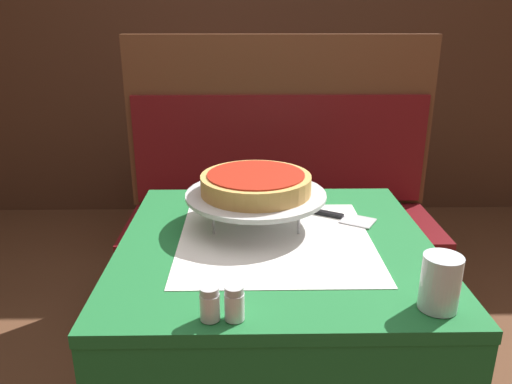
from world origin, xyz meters
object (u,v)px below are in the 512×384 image
(salt_shaker, at_px, (210,304))
(pepper_shaker, at_px, (234,303))
(pizza_pan_stand, at_px, (256,196))
(condiment_caddy, at_px, (222,109))
(booth_bench, at_px, (280,239))
(water_glass_near, at_px, (440,283))
(dining_table_rear, at_px, (220,138))
(dining_table_front, at_px, (275,280))
(pizza_server, at_px, (335,216))
(deep_dish_pizza, at_px, (256,183))

(salt_shaker, bearing_deg, pepper_shaker, 0.00)
(pizza_pan_stand, xyz_separation_m, condiment_caddy, (-0.17, 1.56, -0.04))
(booth_bench, distance_m, pizza_pan_stand, 0.93)
(water_glass_near, xyz_separation_m, pepper_shaker, (-0.41, -0.03, -0.02))
(dining_table_rear, height_order, pepper_shaker, pepper_shaker)
(dining_table_front, height_order, pizza_server, pizza_server)
(deep_dish_pizza, xyz_separation_m, pizza_server, (0.23, 0.05, -0.12))
(pizza_pan_stand, bearing_deg, condiment_caddy, 96.31)
(booth_bench, bearing_deg, pepper_shaker, -98.05)
(booth_bench, height_order, pepper_shaker, booth_bench)
(deep_dish_pizza, bearing_deg, condiment_caddy, 96.31)
(dining_table_front, relative_size, water_glass_near, 7.06)
(pizza_pan_stand, xyz_separation_m, salt_shaker, (-0.10, -0.47, -0.05))
(pizza_server, distance_m, pepper_shaker, 0.59)
(dining_table_rear, height_order, salt_shaker, salt_shaker)
(booth_bench, distance_m, condiment_caddy, 0.96)
(salt_shaker, distance_m, condiment_caddy, 2.03)
(pizza_server, xyz_separation_m, condiment_caddy, (-0.41, 1.51, 0.04))
(water_glass_near, bearing_deg, condiment_caddy, 105.04)
(pizza_server, bearing_deg, booth_bench, 98.41)
(dining_table_rear, height_order, water_glass_near, water_glass_near)
(dining_table_rear, bearing_deg, booth_bench, -67.48)
(pizza_pan_stand, bearing_deg, dining_table_rear, 96.86)
(water_glass_near, bearing_deg, pepper_shaker, -175.53)
(pepper_shaker, distance_m, condiment_caddy, 2.03)
(deep_dish_pizza, height_order, condiment_caddy, condiment_caddy)
(pepper_shaker, bearing_deg, dining_table_front, 74.63)
(salt_shaker, bearing_deg, condiment_caddy, 92.11)
(condiment_caddy, bearing_deg, booth_bench, -69.12)
(water_glass_near, bearing_deg, pizza_server, 104.98)
(dining_table_front, height_order, booth_bench, booth_bench)
(booth_bench, height_order, deep_dish_pizza, booth_bench)
(pizza_server, bearing_deg, water_glass_near, -75.02)
(pizza_server, bearing_deg, dining_table_front, -139.97)
(deep_dish_pizza, relative_size, salt_shaker, 4.35)
(dining_table_front, relative_size, booth_bench, 0.59)
(dining_table_rear, relative_size, pizza_server, 3.18)
(condiment_caddy, bearing_deg, pepper_shaker, -86.53)
(dining_table_rear, bearing_deg, pizza_pan_stand, -83.14)
(pizza_server, bearing_deg, condiment_caddy, 105.05)
(dining_table_front, relative_size, pizza_pan_stand, 2.09)
(booth_bench, distance_m, salt_shaker, 1.34)
(dining_table_rear, height_order, booth_bench, booth_bench)
(dining_table_front, bearing_deg, pizza_pan_stand, 115.25)
(pizza_server, relative_size, pepper_shaker, 3.30)
(booth_bench, relative_size, salt_shaker, 19.74)
(pizza_server, xyz_separation_m, salt_shaker, (-0.33, -0.52, 0.03))
(booth_bench, relative_size, pizza_pan_stand, 3.54)
(booth_bench, relative_size, condiment_caddy, 7.55)
(salt_shaker, bearing_deg, pizza_server, 57.33)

